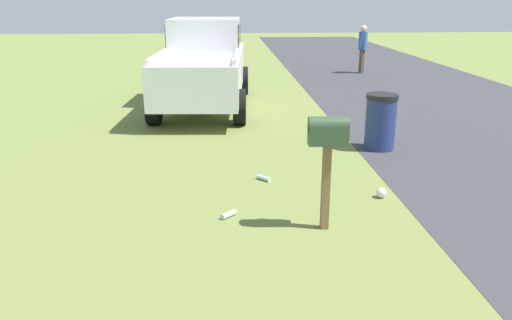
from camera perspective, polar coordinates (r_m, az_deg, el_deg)
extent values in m
cube|color=brown|center=(5.95, 7.76, -3.02)|extent=(0.09, 0.09, 1.03)
cube|color=#334C33|center=(5.76, 8.01, 2.77)|extent=(0.22, 0.45, 0.22)
cylinder|color=#334C33|center=(5.74, 8.06, 3.84)|extent=(0.22, 0.45, 0.20)
cube|color=red|center=(5.85, 7.83, 3.68)|extent=(0.02, 0.04, 0.18)
cube|color=silver|center=(12.60, -5.81, 9.79)|extent=(5.51, 2.13, 0.90)
cube|color=silver|center=(13.16, -5.65, 13.76)|extent=(1.93, 1.77, 0.76)
cube|color=black|center=(13.16, -5.65, 13.76)|extent=(1.88, 1.81, 0.53)
cube|color=silver|center=(11.48, -10.70, 11.37)|extent=(2.81, 0.24, 0.12)
cube|color=silver|center=(11.30, -2.17, 11.56)|extent=(2.81, 0.24, 0.12)
cylinder|color=black|center=(14.54, -8.68, 8.74)|extent=(0.77, 0.30, 0.76)
cylinder|color=black|center=(14.38, -1.43, 8.84)|extent=(0.77, 0.30, 0.76)
cylinder|color=black|center=(11.08, -11.31, 5.81)|extent=(0.77, 0.30, 0.76)
cylinder|color=black|center=(10.87, -1.83, 5.92)|extent=(0.77, 0.30, 0.76)
cylinder|color=navy|center=(9.33, 13.66, 3.90)|extent=(0.53, 0.53, 0.91)
cylinder|color=black|center=(9.22, 13.88, 6.88)|extent=(0.56, 0.56, 0.08)
cylinder|color=#4C4238|center=(18.74, 11.60, 10.66)|extent=(0.14, 0.14, 0.82)
cylinder|color=#4C4238|center=(18.87, 11.74, 10.70)|extent=(0.14, 0.14, 0.82)
cylinder|color=#335999|center=(18.73, 11.81, 12.85)|extent=(0.30, 0.30, 0.61)
sphere|color=beige|center=(18.70, 11.89, 14.12)|extent=(0.22, 0.22, 0.22)
cylinder|color=#335999|center=(18.54, 11.61, 12.91)|extent=(0.09, 0.17, 0.56)
cylinder|color=#335999|center=(18.92, 12.01, 12.97)|extent=(0.09, 0.17, 0.56)
cylinder|color=#B2D8BF|center=(7.60, 0.87, -2.02)|extent=(0.21, 0.20, 0.07)
cylinder|color=#B2D8BF|center=(6.38, -3.05, -6.06)|extent=(0.20, 0.21, 0.07)
sphere|color=silver|center=(7.15, 13.76, -3.56)|extent=(0.14, 0.14, 0.14)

